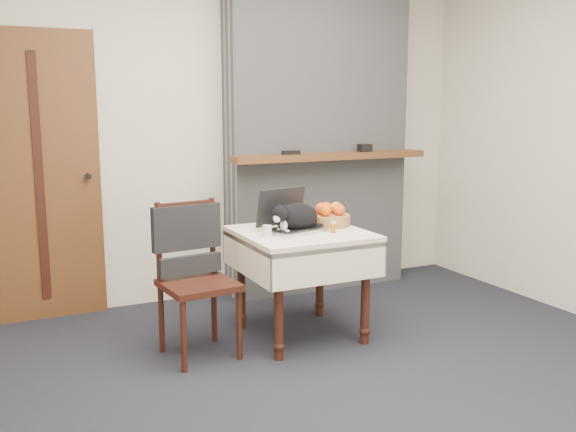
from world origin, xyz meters
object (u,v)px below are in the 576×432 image
object	(u,v)px
fruit_basket	(330,217)
chair	(192,257)
side_table	(301,248)
cat	(297,217)
laptop	(289,220)
cream_jar	(267,231)
door	(39,178)
pill_bottle	(333,227)

from	to	relation	value
fruit_basket	chair	distance (m)	0.98
side_table	cat	bearing A→B (deg)	177.91
side_table	laptop	size ratio (longest dim) A/B	1.86
cream_jar	chair	bearing A→B (deg)	165.19
door	laptop	distance (m)	1.77
door	side_table	distance (m)	1.88
laptop	cat	distance (m)	0.06
laptop	fruit_basket	size ratio (longest dim) A/B	1.56
laptop	chair	bearing A→B (deg)	166.53
side_table	cat	xyz separation A→B (m)	(-0.03, 0.00, 0.20)
cat	chair	bearing A→B (deg)	152.73
pill_bottle	fruit_basket	world-z (taller)	fruit_basket
side_table	cream_jar	size ratio (longest dim) A/B	11.25
door	pill_bottle	world-z (taller)	door
laptop	cream_jar	xyz separation A→B (m)	(-0.20, -0.11, -0.03)
cream_jar	door	bearing A→B (deg)	135.71
cat	fruit_basket	xyz separation A→B (m)	(0.28, 0.08, -0.03)
door	pill_bottle	xyz separation A→B (m)	(1.62, -1.24, -0.26)
cat	pill_bottle	bearing A→B (deg)	-60.12
fruit_basket	cat	bearing A→B (deg)	-164.59
cat	pill_bottle	xyz separation A→B (m)	(0.18, -0.14, -0.05)
side_table	pill_bottle	bearing A→B (deg)	-42.45
cat	fruit_basket	world-z (taller)	cat
side_table	pill_bottle	distance (m)	0.26
door	laptop	size ratio (longest dim) A/B	4.77
chair	laptop	bearing A→B (deg)	-6.56
laptop	side_table	bearing A→B (deg)	-49.55
side_table	chair	bearing A→B (deg)	175.53
laptop	pill_bottle	size ratio (longest dim) A/B	5.70
door	laptop	bearing A→B (deg)	-37.07
laptop	pill_bottle	distance (m)	0.29
cat	fruit_basket	bearing A→B (deg)	-7.27
pill_bottle	fruit_basket	size ratio (longest dim) A/B	0.27
laptop	chair	world-z (taller)	laptop
door	fruit_basket	size ratio (longest dim) A/B	7.43
cream_jar	chair	world-z (taller)	chair
door	chair	size ratio (longest dim) A/B	2.15
fruit_basket	chair	world-z (taller)	chair
cream_jar	pill_bottle	bearing A→B (deg)	-10.50
pill_bottle	laptop	bearing A→B (deg)	139.10
laptop	cream_jar	bearing A→B (deg)	-164.63
door	cream_jar	xyz separation A→B (m)	(1.20, -1.17, -0.27)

